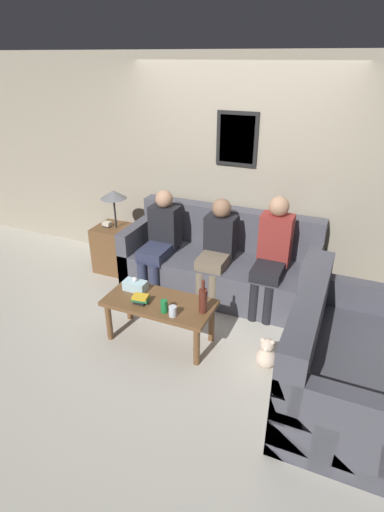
{
  "coord_description": "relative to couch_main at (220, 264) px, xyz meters",
  "views": [
    {
      "loc": [
        1.35,
        -3.44,
        2.54
      ],
      "look_at": [
        -0.1,
        -0.08,
        0.69
      ],
      "focal_mm": 28.0,
      "sensor_mm": 36.0,
      "label": 1
    }
  ],
  "objects": [
    {
      "name": "ground_plane",
      "position": [
        0.0,
        -0.54,
        -0.32
      ],
      "size": [
        16.0,
        16.0,
        0.0
      ],
      "primitive_type": "plane",
      "color": "beige"
    },
    {
      "name": "wall_back",
      "position": [
        0.0,
        0.47,
        0.98
      ],
      "size": [
        9.0,
        0.08,
        2.6
      ],
      "color": "#9E937F",
      "rests_on": "ground_plane"
    },
    {
      "name": "couch_main",
      "position": [
        0.0,
        0.0,
        0.0
      ],
      "size": [
        2.22,
        0.9,
        0.93
      ],
      "color": "#4C4C56",
      "rests_on": "ground_plane"
    },
    {
      "name": "couch_side",
      "position": [
        1.45,
        -1.25,
        0.0
      ],
      "size": [
        0.9,
        1.58,
        0.93
      ],
      "rotation": [
        0.0,
        0.0,
        1.57
      ],
      "color": "#4C4C56",
      "rests_on": "ground_plane"
    },
    {
      "name": "coffee_table",
      "position": [
        -0.2,
        -1.17,
        0.06
      ],
      "size": [
        1.05,
        0.5,
        0.45
      ],
      "color": "brown",
      "rests_on": "ground_plane"
    },
    {
      "name": "side_table_with_lamp",
      "position": [
        -1.42,
        -0.09,
        0.04
      ],
      "size": [
        0.44,
        0.44,
        1.08
      ],
      "color": "brown",
      "rests_on": "ground_plane"
    },
    {
      "name": "wine_bottle",
      "position": [
        0.24,
        -1.16,
        0.25
      ],
      "size": [
        0.08,
        0.08,
        0.33
      ],
      "color": "#562319",
      "rests_on": "coffee_table"
    },
    {
      "name": "drinking_glass",
      "position": [
        0.02,
        -1.33,
        0.18
      ],
      "size": [
        0.07,
        0.07,
        0.1
      ],
      "color": "silver",
      "rests_on": "coffee_table"
    },
    {
      "name": "book_stack",
      "position": [
        -0.35,
        -1.26,
        0.17
      ],
      "size": [
        0.17,
        0.12,
        0.08
      ],
      "color": "black",
      "rests_on": "coffee_table"
    },
    {
      "name": "soda_can",
      "position": [
        -0.08,
        -1.31,
        0.19
      ],
      "size": [
        0.07,
        0.07,
        0.12
      ],
      "color": "#197A38",
      "rests_on": "coffee_table"
    },
    {
      "name": "tissue_box",
      "position": [
        -0.51,
        -1.08,
        0.18
      ],
      "size": [
        0.23,
        0.12,
        0.15
      ],
      "color": "silver",
      "rests_on": "coffee_table"
    },
    {
      "name": "person_left",
      "position": [
        -0.68,
        -0.21,
        0.31
      ],
      "size": [
        0.34,
        0.63,
        1.17
      ],
      "color": "#2D334C",
      "rests_on": "ground_plane"
    },
    {
      "name": "person_middle",
      "position": [
        0.01,
        -0.17,
        0.32
      ],
      "size": [
        0.34,
        0.58,
        1.15
      ],
      "color": "#756651",
      "rests_on": "ground_plane"
    },
    {
      "name": "person_right",
      "position": [
        0.63,
        -0.14,
        0.36
      ],
      "size": [
        0.34,
        0.62,
        1.25
      ],
      "color": "black",
      "rests_on": "ground_plane"
    },
    {
      "name": "teddy_bear",
      "position": [
        0.85,
        -1.14,
        -0.19
      ],
      "size": [
        0.19,
        0.19,
        0.3
      ],
      "color": "beige",
      "rests_on": "ground_plane"
    }
  ]
}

